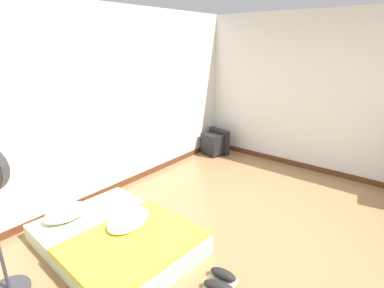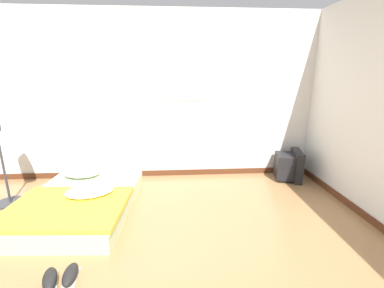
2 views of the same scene
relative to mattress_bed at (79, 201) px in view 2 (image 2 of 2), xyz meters
name	(u,v)px [view 2 (image 2 of 2)]	position (x,y,z in m)	size (l,w,h in m)	color
wall_back	(152,98)	(0.86, 1.14, 1.17)	(7.56, 0.08, 2.60)	silver
mattress_bed	(79,201)	(0.00, 0.00, 0.00)	(1.36, 1.78, 0.33)	beige
crt_tv	(289,166)	(3.04, 0.80, 0.11)	(0.46, 0.51, 0.48)	black
sneaker_pair	(60,277)	(0.25, -1.18, -0.07)	(0.31, 0.31, 0.10)	silver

